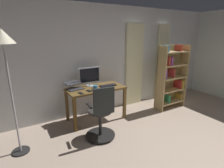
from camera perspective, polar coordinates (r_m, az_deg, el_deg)
The scene contains 13 objects.
back_room_partition at distance 4.58m, azimuth 1.46°, elevation 8.03°, with size 6.27×0.10×2.55m, color silver.
curtain_left_panel at distance 5.45m, azimuth 15.58°, elevation 6.62°, with size 0.38×0.06×2.15m, color beige.
curtain_right_panel at distance 4.80m, azimuth 7.07°, elevation 5.85°, with size 0.52×0.06×2.15m, color beige.
desk at distance 3.96m, azimuth -5.21°, elevation -2.73°, with size 1.26×0.62×0.76m.
office_chair at distance 3.28m, azimuth -3.45°, elevation -9.83°, with size 0.56×0.56×1.04m.
computer_monitor at distance 4.01m, azimuth -7.21°, elevation 2.61°, with size 0.49×0.18×0.42m.
computer_keyboard at distance 4.02m, azimuth -1.25°, elevation -0.47°, with size 0.37×0.14×0.02m, color black.
laptop at distance 3.87m, azimuth -11.93°, elevation -0.86°, with size 0.38×0.37×0.14m.
cell_phone_face_up at distance 3.70m, azimuth -7.36°, elevation -2.23°, with size 0.07×0.14×0.01m, color black.
cell_phone_by_monitor at distance 3.59m, azimuth -10.01°, elevation -2.93°, with size 0.07×0.14×0.01m, color black.
mug_tea at distance 3.77m, azimuth -5.38°, elevation -1.15°, with size 0.13×0.09×0.09m.
bookshelf at distance 4.81m, azimuth 18.23°, elevation 2.22°, with size 0.83×0.30×1.64m.
floor_lamp at distance 2.98m, azimuth -31.28°, elevation 9.38°, with size 0.34×0.34×1.98m.
Camera 1 is at (2.38, 0.89, 1.92)m, focal length 28.55 mm.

